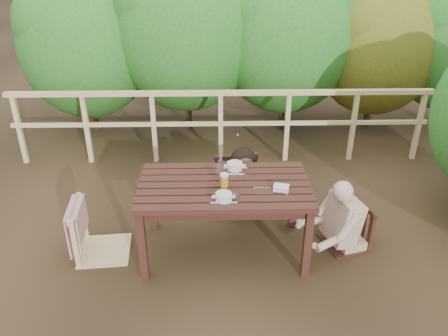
{
  "coord_description": "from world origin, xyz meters",
  "views": [
    {
      "loc": [
        -0.08,
        -3.65,
        2.85
      ],
      "look_at": [
        0.0,
        0.05,
        0.9
      ],
      "focal_mm": 36.23,
      "sensor_mm": 36.0,
      "label": 1
    }
  ],
  "objects_px": {
    "chair_right": "(349,210)",
    "butter_tub": "(281,189)",
    "chair_left": "(99,207)",
    "diner_right": "(355,192)",
    "beer_glass": "(224,181)",
    "soup_far": "(235,167)",
    "bottle": "(221,169)",
    "woman": "(240,158)",
    "soup_near": "(224,197)",
    "tumbler": "(236,197)",
    "bread_roll": "(223,193)",
    "table": "(224,218)",
    "chair_far": "(240,166)"
  },
  "relations": [
    {
      "from": "chair_far",
      "to": "soup_near",
      "type": "distance_m",
      "value": 1.15
    },
    {
      "from": "beer_glass",
      "to": "butter_tub",
      "type": "bearing_deg",
      "value": -8.15
    },
    {
      "from": "soup_near",
      "to": "butter_tub",
      "type": "distance_m",
      "value": 0.55
    },
    {
      "from": "soup_far",
      "to": "tumbler",
      "type": "relative_size",
      "value": 3.22
    },
    {
      "from": "diner_right",
      "to": "bread_roll",
      "type": "height_order",
      "value": "diner_right"
    },
    {
      "from": "woman",
      "to": "soup_far",
      "type": "distance_m",
      "value": 0.58
    },
    {
      "from": "table",
      "to": "bread_roll",
      "type": "height_order",
      "value": "bread_roll"
    },
    {
      "from": "chair_far",
      "to": "soup_near",
      "type": "relative_size",
      "value": 4.23
    },
    {
      "from": "diner_right",
      "to": "beer_glass",
      "type": "height_order",
      "value": "diner_right"
    },
    {
      "from": "woman",
      "to": "bottle",
      "type": "bearing_deg",
      "value": 64.66
    },
    {
      "from": "bread_roll",
      "to": "butter_tub",
      "type": "bearing_deg",
      "value": 8.97
    },
    {
      "from": "woman",
      "to": "bread_roll",
      "type": "bearing_deg",
      "value": 69.81
    },
    {
      "from": "soup_near",
      "to": "chair_far",
      "type": "bearing_deg",
      "value": 79.26
    },
    {
      "from": "butter_tub",
      "to": "woman",
      "type": "bearing_deg",
      "value": 124.83
    },
    {
      "from": "chair_right",
      "to": "tumbler",
      "type": "bearing_deg",
      "value": -89.97
    },
    {
      "from": "table",
      "to": "chair_left",
      "type": "bearing_deg",
      "value": -179.77
    },
    {
      "from": "woman",
      "to": "bottle",
      "type": "distance_m",
      "value": 0.84
    },
    {
      "from": "chair_left",
      "to": "bottle",
      "type": "xyz_separation_m",
      "value": [
        1.17,
        0.08,
        0.36
      ]
    },
    {
      "from": "diner_right",
      "to": "tumbler",
      "type": "xyz_separation_m",
      "value": [
        -1.17,
        -0.33,
        0.16
      ]
    },
    {
      "from": "table",
      "to": "diner_right",
      "type": "xyz_separation_m",
      "value": [
        1.26,
        0.06,
        0.25
      ]
    },
    {
      "from": "diner_right",
      "to": "butter_tub",
      "type": "relative_size",
      "value": 8.86
    },
    {
      "from": "bread_roll",
      "to": "woman",
      "type": "bearing_deg",
      "value": 78.51
    },
    {
      "from": "beer_glass",
      "to": "bottle",
      "type": "height_order",
      "value": "bottle"
    },
    {
      "from": "soup_near",
      "to": "table",
      "type": "bearing_deg",
      "value": 88.0
    },
    {
      "from": "chair_far",
      "to": "woman",
      "type": "xyz_separation_m",
      "value": [
        0.0,
        0.02,
        0.09
      ]
    },
    {
      "from": "bottle",
      "to": "tumbler",
      "type": "xyz_separation_m",
      "value": [
        0.13,
        -0.34,
        -0.1
      ]
    },
    {
      "from": "chair_left",
      "to": "butter_tub",
      "type": "xyz_separation_m",
      "value": [
        1.71,
        -0.12,
        0.25
      ]
    },
    {
      "from": "bread_roll",
      "to": "chair_left",
      "type": "bearing_deg",
      "value": 170.39
    },
    {
      "from": "chair_far",
      "to": "beer_glass",
      "type": "relative_size",
      "value": 7.02
    },
    {
      "from": "tumbler",
      "to": "beer_glass",
      "type": "bearing_deg",
      "value": 113.37
    },
    {
      "from": "soup_near",
      "to": "butter_tub",
      "type": "xyz_separation_m",
      "value": [
        0.53,
        0.16,
        -0.01
      ]
    },
    {
      "from": "soup_near",
      "to": "bread_roll",
      "type": "relative_size",
      "value": 1.93
    },
    {
      "from": "diner_right",
      "to": "beer_glass",
      "type": "distance_m",
      "value": 1.28
    },
    {
      "from": "bottle",
      "to": "soup_near",
      "type": "bearing_deg",
      "value": -86.69
    },
    {
      "from": "diner_right",
      "to": "soup_far",
      "type": "xyz_separation_m",
      "value": [
        -1.15,
        0.23,
        0.17
      ]
    },
    {
      "from": "woman",
      "to": "beer_glass",
      "type": "height_order",
      "value": "woman"
    },
    {
      "from": "butter_tub",
      "to": "bottle",
      "type": "bearing_deg",
      "value": 177.05
    },
    {
      "from": "table",
      "to": "soup_far",
      "type": "distance_m",
      "value": 0.52
    },
    {
      "from": "soup_far",
      "to": "tumbler",
      "type": "distance_m",
      "value": 0.56
    },
    {
      "from": "chair_far",
      "to": "chair_left",
      "type": "bearing_deg",
      "value": -158.22
    },
    {
      "from": "chair_right",
      "to": "soup_near",
      "type": "xyz_separation_m",
      "value": [
        -1.24,
        -0.34,
        0.37
      ]
    },
    {
      "from": "chair_right",
      "to": "butter_tub",
      "type": "distance_m",
      "value": 0.82
    },
    {
      "from": "diner_right",
      "to": "butter_tub",
      "type": "bearing_deg",
      "value": 87.55
    },
    {
      "from": "chair_left",
      "to": "butter_tub",
      "type": "distance_m",
      "value": 1.73
    },
    {
      "from": "chair_left",
      "to": "soup_far",
      "type": "bearing_deg",
      "value": -81.91
    },
    {
      "from": "table",
      "to": "butter_tub",
      "type": "xyz_separation_m",
      "value": [
        0.52,
        -0.12,
        0.4
      ]
    },
    {
      "from": "woman",
      "to": "beer_glass",
      "type": "relative_size",
      "value": 8.23
    },
    {
      "from": "table",
      "to": "chair_right",
      "type": "height_order",
      "value": "chair_right"
    },
    {
      "from": "woman",
      "to": "soup_near",
      "type": "xyz_separation_m",
      "value": [
        -0.21,
        -1.12,
        0.17
      ]
    },
    {
      "from": "soup_far",
      "to": "bottle",
      "type": "bearing_deg",
      "value": -122.31
    }
  ]
}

